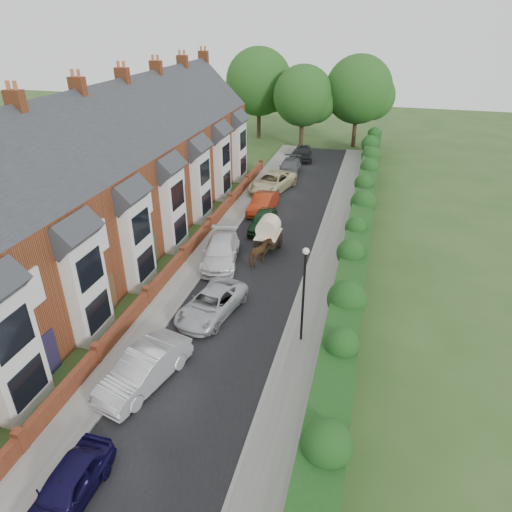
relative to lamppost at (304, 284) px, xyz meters
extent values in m
plane|color=#2D4C1E|center=(-3.40, -4.00, -3.30)|extent=(140.00, 140.00, 0.00)
cube|color=black|center=(-3.90, 7.00, -3.29)|extent=(6.00, 58.00, 0.02)
cube|color=gray|center=(0.20, 7.00, -3.24)|extent=(2.20, 58.00, 0.12)
cube|color=gray|center=(-7.75, 7.00, -3.24)|extent=(1.70, 58.00, 0.12)
cube|color=#969691|center=(-0.85, 7.00, -3.23)|extent=(0.18, 58.00, 0.13)
cube|color=#969691|center=(-6.95, 7.00, -3.23)|extent=(0.18, 58.00, 0.13)
cube|color=#123A13|center=(2.00, 7.00, -2.05)|extent=(1.50, 58.00, 2.50)
cube|color=brown|center=(-14.40, 6.00, -0.05)|extent=(8.00, 40.00, 6.50)
cube|color=#282B30|center=(-14.40, 6.00, 3.20)|extent=(8.00, 40.20, 8.00)
cube|color=silver|center=(-10.05, -7.10, -0.70)|extent=(0.70, 2.40, 5.20)
cube|color=black|center=(-9.68, -7.10, -1.90)|extent=(0.06, 1.80, 1.60)
cube|color=black|center=(-9.68, -7.10, 0.50)|extent=(0.06, 1.80, 1.60)
cube|color=#3F2D2D|center=(-10.36, -5.00, -2.25)|extent=(0.08, 0.90, 2.10)
cube|color=silver|center=(-10.35, -5.10, 1.10)|extent=(0.12, 1.20, 1.60)
cube|color=silver|center=(-10.05, -2.10, -0.70)|extent=(0.70, 2.40, 5.20)
cube|color=black|center=(-9.68, -2.10, -1.90)|extent=(0.06, 1.80, 1.60)
cube|color=black|center=(-9.68, -2.10, 0.50)|extent=(0.06, 1.80, 1.60)
cube|color=#282B30|center=(-10.20, -2.10, 2.30)|extent=(1.70, 2.60, 1.70)
cube|color=#3F2D2D|center=(-10.36, 0.00, -2.25)|extent=(0.08, 0.90, 2.10)
cube|color=silver|center=(-10.35, -0.10, 1.10)|extent=(0.12, 1.20, 1.60)
cube|color=silver|center=(-10.05, 2.90, -0.70)|extent=(0.70, 2.40, 5.20)
cube|color=black|center=(-9.68, 2.90, -1.90)|extent=(0.06, 1.80, 1.60)
cube|color=black|center=(-9.68, 2.90, 0.50)|extent=(0.06, 1.80, 1.60)
cube|color=#282B30|center=(-10.20, 2.90, 2.30)|extent=(1.70, 2.60, 1.70)
cube|color=#3F2D2D|center=(-10.36, 5.00, -2.25)|extent=(0.08, 0.90, 2.10)
cube|color=silver|center=(-10.35, 4.90, 1.10)|extent=(0.12, 1.20, 1.60)
cube|color=silver|center=(-10.05, 7.90, -0.70)|extent=(0.70, 2.40, 5.20)
cube|color=black|center=(-9.68, 7.90, -1.90)|extent=(0.06, 1.80, 1.60)
cube|color=black|center=(-9.68, 7.90, 0.50)|extent=(0.06, 1.80, 1.60)
cube|color=#282B30|center=(-10.20, 7.90, 2.30)|extent=(1.70, 2.60, 1.70)
cube|color=#3F2D2D|center=(-10.36, 10.00, -2.25)|extent=(0.08, 0.90, 2.10)
cube|color=silver|center=(-10.35, 9.90, 1.10)|extent=(0.12, 1.20, 1.60)
cube|color=silver|center=(-10.05, 12.90, -0.70)|extent=(0.70, 2.40, 5.20)
cube|color=black|center=(-9.68, 12.90, -1.90)|extent=(0.06, 1.80, 1.60)
cube|color=black|center=(-9.68, 12.90, 0.50)|extent=(0.06, 1.80, 1.60)
cube|color=#282B30|center=(-10.20, 12.90, 2.30)|extent=(1.70, 2.60, 1.70)
cube|color=#3F2D2D|center=(-10.36, 15.00, -2.25)|extent=(0.08, 0.90, 2.10)
cube|color=silver|center=(-10.35, 14.90, 1.10)|extent=(0.12, 1.20, 1.60)
cube|color=silver|center=(-10.05, 17.90, -0.70)|extent=(0.70, 2.40, 5.20)
cube|color=black|center=(-9.68, 17.90, -1.90)|extent=(0.06, 1.80, 1.60)
cube|color=black|center=(-9.68, 17.90, 0.50)|extent=(0.06, 1.80, 1.60)
cube|color=#282B30|center=(-10.20, 17.90, 2.30)|extent=(1.70, 2.60, 1.70)
cube|color=#3F2D2D|center=(-10.36, 20.00, -2.25)|extent=(0.08, 0.90, 2.10)
cube|color=silver|center=(-10.35, 19.90, 1.10)|extent=(0.12, 1.20, 1.60)
cube|color=silver|center=(-10.05, 22.90, -0.70)|extent=(0.70, 2.40, 5.20)
cube|color=black|center=(-9.68, 22.90, -1.90)|extent=(0.06, 1.80, 1.60)
cube|color=black|center=(-9.68, 22.90, 0.50)|extent=(0.06, 1.80, 1.60)
cube|color=#282B30|center=(-10.20, 22.90, 2.30)|extent=(1.70, 2.60, 1.70)
cube|color=#3F2D2D|center=(-10.36, 25.00, -2.25)|extent=(0.08, 0.90, 2.10)
cube|color=silver|center=(-10.35, 24.90, 1.10)|extent=(0.12, 1.20, 1.60)
cube|color=brown|center=(-14.40, 1.00, 7.00)|extent=(0.90, 0.50, 1.60)
cylinder|color=#A65A31|center=(-14.60, 1.00, 7.95)|extent=(0.20, 0.20, 0.50)
cylinder|color=#A65A31|center=(-14.20, 1.00, 7.95)|extent=(0.20, 0.20, 0.50)
cube|color=brown|center=(-14.40, 6.00, 7.00)|extent=(0.90, 0.50, 1.60)
cylinder|color=#A65A31|center=(-14.60, 6.00, 7.95)|extent=(0.20, 0.20, 0.50)
cylinder|color=#A65A31|center=(-14.20, 6.00, 7.95)|extent=(0.20, 0.20, 0.50)
cube|color=brown|center=(-14.40, 11.00, 7.00)|extent=(0.90, 0.50, 1.60)
cylinder|color=#A65A31|center=(-14.60, 11.00, 7.95)|extent=(0.20, 0.20, 0.50)
cylinder|color=#A65A31|center=(-14.20, 11.00, 7.95)|extent=(0.20, 0.20, 0.50)
cube|color=brown|center=(-14.40, 16.00, 7.00)|extent=(0.90, 0.50, 1.60)
cylinder|color=#A65A31|center=(-14.60, 16.00, 7.95)|extent=(0.20, 0.20, 0.50)
cylinder|color=#A65A31|center=(-14.20, 16.00, 7.95)|extent=(0.20, 0.20, 0.50)
cube|color=brown|center=(-14.40, 21.00, 7.00)|extent=(0.90, 0.50, 1.60)
cylinder|color=#A65A31|center=(-14.60, 21.00, 7.95)|extent=(0.20, 0.20, 0.50)
cylinder|color=#A65A31|center=(-14.20, 21.00, 7.95)|extent=(0.20, 0.20, 0.50)
cube|color=brown|center=(-14.40, 26.00, 7.00)|extent=(0.90, 0.50, 1.60)
cylinder|color=#A65A31|center=(-14.60, 26.00, 7.95)|extent=(0.20, 0.20, 0.50)
cylinder|color=#A65A31|center=(-14.20, 26.00, 7.95)|extent=(0.20, 0.20, 0.50)
cube|color=brown|center=(-8.75, -6.50, -2.85)|extent=(0.30, 4.70, 0.90)
cube|color=brown|center=(-8.75, -1.50, -2.85)|extent=(0.30, 4.70, 0.90)
cube|color=brown|center=(-8.75, 3.50, -2.85)|extent=(0.30, 4.70, 0.90)
cube|color=brown|center=(-8.75, 8.50, -2.85)|extent=(0.30, 4.70, 0.90)
cube|color=brown|center=(-8.75, 13.50, -2.85)|extent=(0.30, 4.70, 0.90)
cube|color=brown|center=(-8.75, 18.50, -2.85)|extent=(0.30, 4.70, 0.90)
cube|color=brown|center=(-8.75, 23.50, -2.85)|extent=(0.30, 4.70, 0.90)
cube|color=brown|center=(-8.75, -9.00, -2.75)|extent=(0.35, 0.35, 1.10)
cube|color=brown|center=(-8.75, -4.00, -2.75)|extent=(0.35, 0.35, 1.10)
cube|color=brown|center=(-8.75, 1.00, -2.75)|extent=(0.35, 0.35, 1.10)
cube|color=brown|center=(-8.75, 6.00, -2.75)|extent=(0.35, 0.35, 1.10)
cube|color=brown|center=(-8.75, 11.00, -2.75)|extent=(0.35, 0.35, 1.10)
cube|color=brown|center=(-8.75, 16.00, -2.75)|extent=(0.35, 0.35, 1.10)
cube|color=brown|center=(-8.75, 21.00, -2.75)|extent=(0.35, 0.35, 1.10)
cube|color=brown|center=(-8.75, 26.00, -2.75)|extent=(0.35, 0.35, 1.10)
cylinder|color=black|center=(0.00, 0.00, -0.90)|extent=(0.12, 0.12, 4.80)
cylinder|color=black|center=(0.00, 0.00, 1.55)|extent=(0.20, 0.20, 0.10)
sphere|color=silver|center=(0.00, 0.00, 1.70)|extent=(0.32, 0.32, 0.32)
cylinder|color=#332316|center=(-6.40, 36.00, -0.92)|extent=(0.50, 0.50, 4.75)
sphere|color=#224F1A|center=(-6.40, 36.00, 2.59)|extent=(6.80, 6.80, 6.80)
sphere|color=#224F1A|center=(-5.04, 36.30, 1.93)|extent=(4.76, 4.76, 4.76)
cylinder|color=#332316|center=(-0.40, 38.00, -0.67)|extent=(0.50, 0.50, 5.25)
sphere|color=#224F1A|center=(-0.40, 38.00, 3.21)|extent=(7.60, 7.60, 7.60)
sphere|color=#224F1A|center=(1.12, 38.30, 2.48)|extent=(5.32, 5.32, 5.32)
cylinder|color=#332316|center=(-12.40, 39.00, -0.55)|extent=(0.50, 0.50, 5.50)
sphere|color=#224F1A|center=(-12.40, 39.00, 3.52)|extent=(8.00, 8.00, 8.00)
sphere|color=#224F1A|center=(-10.80, 39.30, 2.75)|extent=(5.60, 5.60, 5.60)
imported|color=black|center=(-5.92, -10.20, -2.63)|extent=(1.58, 3.90, 1.33)
imported|color=#B6B6BB|center=(-6.05, -4.60, -2.50)|extent=(2.84, 5.10, 1.59)
imported|color=#B4B8BC|center=(-5.00, 1.00, -2.62)|extent=(3.14, 5.19, 1.35)
imported|color=silver|center=(-6.40, 6.60, -2.53)|extent=(3.15, 5.59, 1.53)
imported|color=#0F3217|center=(-5.01, 12.14, -2.60)|extent=(1.70, 4.11, 1.39)
imported|color=#9B2910|center=(-5.87, 15.53, -2.58)|extent=(1.80, 4.46, 1.44)
imported|color=beige|center=(-6.27, 20.51, -2.50)|extent=(3.99, 6.24, 1.60)
imported|color=#525459|center=(-5.66, 25.40, -2.57)|extent=(2.35, 5.10, 1.45)
imported|color=black|center=(-5.23, 31.00, -2.54)|extent=(2.49, 4.67, 1.51)
imported|color=#50341D|center=(-3.85, 6.91, -2.48)|extent=(1.49, 2.13, 1.64)
cube|color=black|center=(-3.85, 8.99, -2.35)|extent=(1.34, 2.23, 0.56)
cylinder|color=beige|center=(-3.85, 8.99, -1.57)|extent=(1.45, 1.39, 1.45)
cube|color=beige|center=(-3.85, 8.99, -2.07)|extent=(1.47, 2.28, 0.04)
cylinder|color=black|center=(-4.58, 9.66, -2.80)|extent=(0.09, 1.00, 1.00)
cylinder|color=black|center=(-3.13, 9.66, -2.80)|extent=(0.09, 1.00, 1.00)
cylinder|color=black|center=(-4.24, 7.76, -2.30)|extent=(0.06, 2.00, 0.06)
cylinder|color=black|center=(-3.46, 7.76, -2.30)|extent=(0.06, 2.00, 0.06)
camera|label=1|loc=(2.49, -17.79, 11.04)|focal=32.00mm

